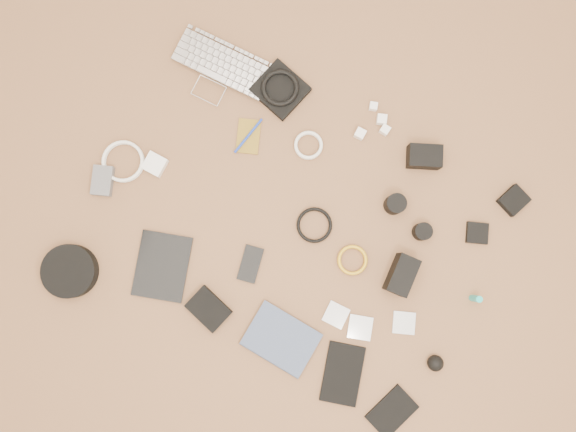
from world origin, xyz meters
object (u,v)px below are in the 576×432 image
at_px(phone, 250,264).
at_px(headphone_case, 70,271).
at_px(dslr_camera, 424,157).
at_px(laptop, 217,76).
at_px(tablet, 162,266).
at_px(paperback, 268,361).

height_order(phone, headphone_case, headphone_case).
relative_size(dslr_camera, phone, 0.91).
distance_m(laptop, dslr_camera, 0.80).
bearing_deg(phone, tablet, -163.09).
bearing_deg(laptop, phone, -53.50).
distance_m(dslr_camera, headphone_case, 1.31).
bearing_deg(tablet, dslr_camera, 32.20).
xyz_separation_m(tablet, headphone_case, (-0.28, -0.14, 0.02)).
xyz_separation_m(dslr_camera, tablet, (-0.69, -0.73, -0.03)).
bearing_deg(laptop, headphone_case, -99.47).
bearing_deg(tablet, phone, 11.00).
bearing_deg(tablet, paperback, -31.61).
height_order(tablet, paperback, paperback).
bearing_deg(headphone_case, dslr_camera, 42.04).
relative_size(headphone_case, paperback, 0.80).
bearing_deg(phone, laptop, 115.79).
height_order(headphone_case, paperback, headphone_case).
bearing_deg(dslr_camera, tablet, -154.24).
distance_m(tablet, phone, 0.31).
xyz_separation_m(laptop, tablet, (0.11, -0.70, -0.01)).
xyz_separation_m(dslr_camera, paperback, (-0.21, -0.88, -0.02)).
distance_m(dslr_camera, paperback, 0.90).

